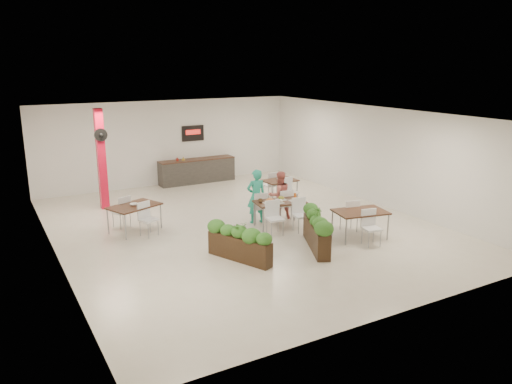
# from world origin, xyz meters

# --- Properties ---
(ground) EXTENTS (12.00, 12.00, 0.00)m
(ground) POSITION_xyz_m (0.00, 0.00, 0.00)
(ground) COLOR beige
(ground) RESTS_ON ground
(room_shell) EXTENTS (10.10, 12.10, 3.22)m
(room_shell) POSITION_xyz_m (0.00, 0.00, 2.01)
(room_shell) COLOR white
(room_shell) RESTS_ON ground
(red_column) EXTENTS (0.40, 0.41, 3.20)m
(red_column) POSITION_xyz_m (-3.00, 3.79, 1.64)
(red_column) COLOR red
(red_column) RESTS_ON ground
(service_counter) EXTENTS (3.00, 0.64, 2.20)m
(service_counter) POSITION_xyz_m (1.00, 5.65, 0.49)
(service_counter) COLOR #2D2A28
(service_counter) RESTS_ON ground
(main_table) EXTENTS (1.50, 1.78, 0.92)m
(main_table) POSITION_xyz_m (0.91, -0.55, 0.64)
(main_table) COLOR black
(main_table) RESTS_ON ground
(diner_man) EXTENTS (0.63, 0.46, 1.60)m
(diner_man) POSITION_xyz_m (0.52, 0.10, 0.80)
(diner_man) COLOR teal
(diner_man) RESTS_ON ground
(diner_woman) EXTENTS (0.78, 0.65, 1.45)m
(diner_woman) POSITION_xyz_m (1.32, 0.10, 0.73)
(diner_woman) COLOR #DB6B61
(diner_woman) RESTS_ON ground
(planter_left) EXTENTS (0.97, 1.74, 0.96)m
(planter_left) POSITION_xyz_m (-1.24, -2.22, 0.50)
(planter_left) COLOR black
(planter_left) RESTS_ON ground
(planter_right) EXTENTS (1.10, 1.89, 1.06)m
(planter_right) POSITION_xyz_m (0.83, -2.45, 0.51)
(planter_right) COLOR black
(planter_right) RESTS_ON ground
(side_table_a) EXTENTS (1.57, 1.66, 0.92)m
(side_table_a) POSITION_xyz_m (-2.80, 1.07, 0.64)
(side_table_a) COLOR black
(side_table_a) RESTS_ON ground
(side_table_b) EXTENTS (1.14, 1.64, 0.92)m
(side_table_b) POSITION_xyz_m (2.35, 1.71, 0.62)
(side_table_b) COLOR black
(side_table_b) RESTS_ON ground
(side_table_c) EXTENTS (1.50, 1.67, 0.92)m
(side_table_c) POSITION_xyz_m (2.28, -2.41, 0.64)
(side_table_c) COLOR black
(side_table_c) RESTS_ON ground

